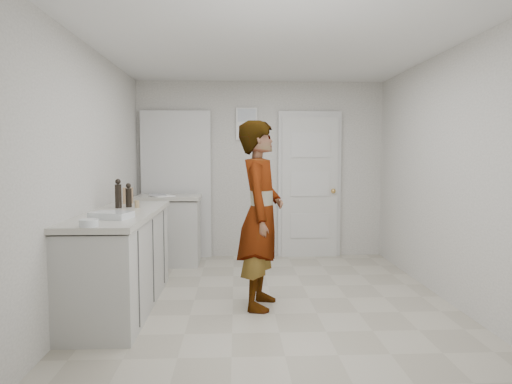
{
  "coord_description": "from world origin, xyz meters",
  "views": [
    {
      "loc": [
        -0.35,
        -4.52,
        1.46
      ],
      "look_at": [
        -0.14,
        0.4,
        1.06
      ],
      "focal_mm": 32.0,
      "sensor_mm": 36.0,
      "label": 1
    }
  ],
  "objects_px": {
    "cake_mix_box": "(128,196)",
    "baking_dish": "(111,215)",
    "oil_cruet_a": "(129,196)",
    "oil_cruet_b": "(118,194)",
    "person": "(261,215)",
    "spice_jar": "(137,204)",
    "egg_bowl": "(89,223)"
  },
  "relations": [
    {
      "from": "cake_mix_box",
      "to": "baking_dish",
      "type": "relative_size",
      "value": 0.48
    },
    {
      "from": "oil_cruet_a",
      "to": "baking_dish",
      "type": "height_order",
      "value": "oil_cruet_a"
    },
    {
      "from": "oil_cruet_b",
      "to": "baking_dish",
      "type": "relative_size",
      "value": 0.81
    },
    {
      "from": "baking_dish",
      "to": "oil_cruet_b",
      "type": "bearing_deg",
      "value": 100.04
    },
    {
      "from": "person",
      "to": "baking_dish",
      "type": "xyz_separation_m",
      "value": [
        -1.29,
        -0.44,
        0.06
      ]
    },
    {
      "from": "cake_mix_box",
      "to": "spice_jar",
      "type": "height_order",
      "value": "cake_mix_box"
    },
    {
      "from": "person",
      "to": "spice_jar",
      "type": "height_order",
      "value": "person"
    },
    {
      "from": "oil_cruet_a",
      "to": "oil_cruet_b",
      "type": "relative_size",
      "value": 0.84
    },
    {
      "from": "cake_mix_box",
      "to": "oil_cruet_b",
      "type": "xyz_separation_m",
      "value": [
        0.01,
        -0.43,
        0.05
      ]
    },
    {
      "from": "person",
      "to": "oil_cruet_a",
      "type": "xyz_separation_m",
      "value": [
        -1.34,
        0.4,
        0.15
      ]
    },
    {
      "from": "spice_jar",
      "to": "egg_bowl",
      "type": "height_order",
      "value": "spice_jar"
    },
    {
      "from": "spice_jar",
      "to": "oil_cruet_b",
      "type": "height_order",
      "value": "oil_cruet_b"
    },
    {
      "from": "cake_mix_box",
      "to": "person",
      "type": "bearing_deg",
      "value": -47.81
    },
    {
      "from": "egg_bowl",
      "to": "oil_cruet_a",
      "type": "bearing_deg",
      "value": 90.03
    },
    {
      "from": "baking_dish",
      "to": "egg_bowl",
      "type": "bearing_deg",
      "value": -96.45
    },
    {
      "from": "person",
      "to": "oil_cruet_b",
      "type": "relative_size",
      "value": 6.01
    },
    {
      "from": "baking_dish",
      "to": "person",
      "type": "bearing_deg",
      "value": 19.05
    },
    {
      "from": "oil_cruet_b",
      "to": "baking_dish",
      "type": "xyz_separation_m",
      "value": [
        0.14,
        -0.76,
        -0.12
      ]
    },
    {
      "from": "baking_dish",
      "to": "egg_bowl",
      "type": "height_order",
      "value": "baking_dish"
    },
    {
      "from": "oil_cruet_b",
      "to": "person",
      "type": "bearing_deg",
      "value": -12.72
    },
    {
      "from": "baking_dish",
      "to": "cake_mix_box",
      "type": "bearing_deg",
      "value": 96.72
    },
    {
      "from": "egg_bowl",
      "to": "cake_mix_box",
      "type": "bearing_deg",
      "value": 93.2
    },
    {
      "from": "person",
      "to": "oil_cruet_a",
      "type": "height_order",
      "value": "person"
    },
    {
      "from": "spice_jar",
      "to": "baking_dish",
      "type": "height_order",
      "value": "spice_jar"
    },
    {
      "from": "cake_mix_box",
      "to": "spice_jar",
      "type": "bearing_deg",
      "value": -85.37
    },
    {
      "from": "cake_mix_box",
      "to": "oil_cruet_a",
      "type": "height_order",
      "value": "oil_cruet_a"
    },
    {
      "from": "spice_jar",
      "to": "baking_dish",
      "type": "relative_size",
      "value": 0.2
    },
    {
      "from": "person",
      "to": "cake_mix_box",
      "type": "distance_m",
      "value": 1.62
    },
    {
      "from": "baking_dish",
      "to": "egg_bowl",
      "type": "distance_m",
      "value": 0.44
    },
    {
      "from": "spice_jar",
      "to": "egg_bowl",
      "type": "distance_m",
      "value": 1.24
    },
    {
      "from": "oil_cruet_a",
      "to": "baking_dish",
      "type": "bearing_deg",
      "value": -86.58
    },
    {
      "from": "cake_mix_box",
      "to": "oil_cruet_a",
      "type": "bearing_deg",
      "value": -95.61
    }
  ]
}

